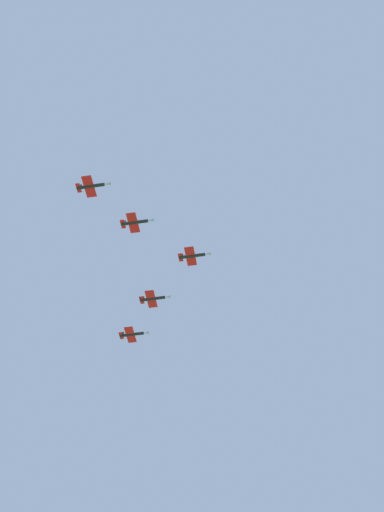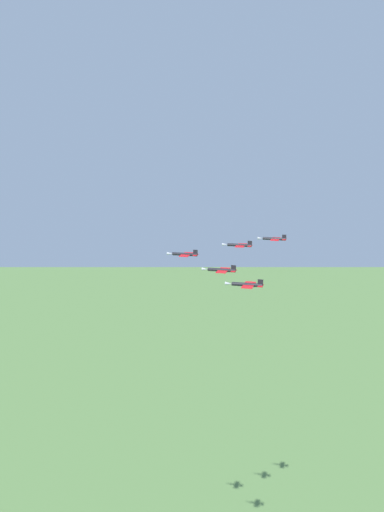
{
  "view_description": "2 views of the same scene",
  "coord_description": "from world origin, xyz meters",
  "px_view_note": "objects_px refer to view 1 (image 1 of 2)",
  "views": [
    {
      "loc": [
        88.81,
        114.95,
        3.85
      ],
      "look_at": [
        14.06,
        0.06,
        178.43
      ],
      "focal_mm": 49.62,
      "sensor_mm": 36.0,
      "label": 1
    },
    {
      "loc": [
        -69.36,
        -167.26,
        215.38
      ],
      "look_at": [
        11.14,
        -10.76,
        180.06
      ],
      "focal_mm": 40.98,
      "sensor_mm": 36.0,
      "label": 2
    }
  ],
  "objects_px": {
    "jet_lead": "(193,256)",
    "jet_port_outer": "(132,334)",
    "jet_starboard_inner": "(135,222)",
    "jet_starboard_outer": "(91,186)",
    "jet_port_inner": "(153,299)"
  },
  "relations": [
    {
      "from": "jet_lead",
      "to": "jet_port_outer",
      "type": "relative_size",
      "value": 1.0
    },
    {
      "from": "jet_starboard_inner",
      "to": "jet_port_outer",
      "type": "height_order",
      "value": "jet_starboard_inner"
    },
    {
      "from": "jet_port_outer",
      "to": "jet_starboard_inner",
      "type": "bearing_deg",
      "value": 12.94
    },
    {
      "from": "jet_port_outer",
      "to": "jet_lead",
      "type": "bearing_deg",
      "value": 41.04
    },
    {
      "from": "jet_port_outer",
      "to": "jet_starboard_outer",
      "type": "xyz_separation_m",
      "value": [
        39.34,
        43.56,
        2.85
      ]
    },
    {
      "from": "jet_starboard_inner",
      "to": "jet_port_inner",
      "type": "bearing_deg",
      "value": 180.0
    },
    {
      "from": "jet_lead",
      "to": "jet_port_outer",
      "type": "bearing_deg",
      "value": -138.96
    },
    {
      "from": "jet_lead",
      "to": "jet_starboard_inner",
      "type": "distance_m",
      "value": 21.32
    },
    {
      "from": "jet_starboard_outer",
      "to": "jet_starboard_inner",
      "type": "bearing_deg",
      "value": 145.41
    },
    {
      "from": "jet_lead",
      "to": "jet_port_inner",
      "type": "distance_m",
      "value": 21.32
    },
    {
      "from": "jet_port_outer",
      "to": "jet_starboard_outer",
      "type": "distance_m",
      "value": 58.76
    },
    {
      "from": "jet_port_inner",
      "to": "jet_port_outer",
      "type": "xyz_separation_m",
      "value": [
        -2.33,
        -17.67,
        -0.24
      ]
    },
    {
      "from": "jet_lead",
      "to": "jet_starboard_inner",
      "type": "relative_size",
      "value": 1.0
    },
    {
      "from": "jet_starboard_outer",
      "to": "jet_port_outer",
      "type": "bearing_deg",
      "value": -180.0
    },
    {
      "from": "jet_port_outer",
      "to": "jet_starboard_outer",
      "type": "bearing_deg",
      "value": 0.0
    }
  ]
}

